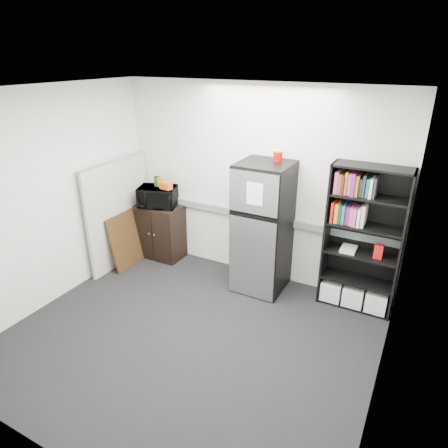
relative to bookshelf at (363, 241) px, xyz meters
The scene contains 18 objects.
floor 2.37m from the bookshelf, 134.33° to the right, with size 4.00×4.00×0.00m, color black.
wall_back 1.60m from the bookshelf, behind, with size 4.00×0.02×2.70m, color silver.
wall_right 1.69m from the bookshelf, 73.25° to the right, with size 0.02×3.50×2.70m, color silver.
wall_left 3.89m from the bookshelf, 156.08° to the right, with size 0.02×3.50×2.70m, color silver.
ceiling 2.83m from the bookshelf, 134.33° to the right, with size 4.00×3.50×0.02m, color white.
electrical_raceway 1.54m from the bookshelf, behind, with size 3.92×0.05×0.10m, color gray.
wall_note 1.99m from the bookshelf, behind, with size 0.14×0.00×0.10m, color white.
bookshelf is the anchor object (origin of this frame).
cubicle_partition 3.46m from the bookshelf, behind, with size 0.06×1.30×1.62m.
cabinet 3.05m from the bookshelf, behind, with size 0.69×0.46×0.86m.
microwave 3.01m from the bookshelf, behind, with size 0.56×0.38×0.31m, color black.
snack_box_a 3.05m from the bookshelf, behind, with size 0.07×0.05×0.15m, color #225C1A.
snack_box_b 3.05m from the bookshelf, behind, with size 0.07×0.05×0.15m, color #0B341B.
snack_box_c 2.98m from the bookshelf, behind, with size 0.07×0.05×0.14m, color #C35C12.
snack_bag 2.85m from the bookshelf, behind, with size 0.18×0.10×0.10m, color #BE4B13.
refrigerator 1.26m from the bookshelf, behind, with size 0.67×0.69×1.77m.
coffee_can 1.48m from the bookshelf, behind, with size 0.12×0.12×0.16m.
framed_poster 3.38m from the bookshelf, behind, with size 0.19×0.65×0.83m.
Camera 1 is at (2.10, -3.08, 3.01)m, focal length 32.00 mm.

